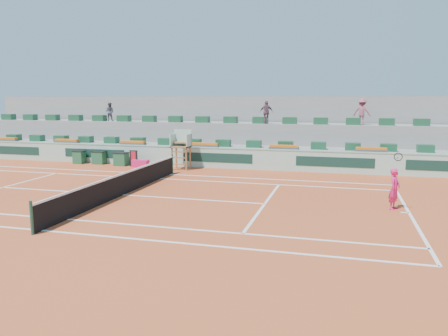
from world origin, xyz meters
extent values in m
plane|color=#A5421F|center=(0.00, 0.00, 0.00)|extent=(90.00, 90.00, 0.00)
cube|color=gray|center=(0.00, 10.70, 0.60)|extent=(36.00, 4.00, 1.20)
cube|color=gray|center=(0.00, 12.30, 1.30)|extent=(36.00, 2.40, 2.60)
cube|color=gray|center=(0.00, 13.90, 2.20)|extent=(36.00, 0.40, 4.40)
cube|color=#DF1D68|center=(-2.76, 7.50, 0.23)|extent=(1.03, 0.46, 0.46)
imported|color=#4D4E5A|center=(-7.29, 11.95, 3.28)|extent=(0.71, 0.58, 1.36)
imported|color=#704A58|center=(4.49, 11.43, 3.35)|extent=(0.95, 0.61, 1.51)
imported|color=#944A5D|center=(10.52, 11.98, 3.42)|extent=(1.17, 0.83, 1.64)
cube|color=white|center=(11.88, 0.00, 0.01)|extent=(0.12, 10.97, 0.01)
cube|color=white|center=(0.00, -5.49, 0.01)|extent=(23.77, 0.12, 0.01)
cube|color=white|center=(0.00, 5.49, 0.01)|extent=(23.77, 0.12, 0.01)
cube|color=white|center=(0.00, -4.12, 0.01)|extent=(23.77, 0.12, 0.01)
cube|color=white|center=(0.00, 4.12, 0.01)|extent=(23.77, 0.12, 0.01)
cube|color=white|center=(-6.40, 0.00, 0.01)|extent=(0.12, 8.23, 0.01)
cube|color=white|center=(6.40, 0.00, 0.01)|extent=(0.12, 8.23, 0.01)
cube|color=white|center=(0.00, 0.00, 0.01)|extent=(12.80, 0.12, 0.01)
cube|color=white|center=(11.73, 0.00, 0.01)|extent=(0.30, 0.12, 0.01)
cube|color=black|center=(0.00, 0.00, 0.46)|extent=(0.03, 11.87, 0.92)
cube|color=white|center=(0.00, 0.00, 0.95)|extent=(0.06, 11.87, 0.07)
cylinder|color=#1D4531|center=(0.00, -5.94, 0.55)|extent=(0.10, 0.10, 1.10)
cylinder|color=#1D4531|center=(0.00, 5.94, 0.55)|extent=(0.10, 0.10, 1.10)
cube|color=#9DC5B4|center=(0.00, 8.50, 0.60)|extent=(36.00, 0.30, 1.20)
cube|color=gray|center=(0.00, 8.50, 1.23)|extent=(36.00, 0.34, 0.06)
cube|color=#12332A|center=(-13.00, 8.34, 0.65)|extent=(4.40, 0.02, 0.56)
cube|color=#12332A|center=(-6.50, 8.34, 0.65)|extent=(4.40, 0.02, 0.56)
cube|color=#12332A|center=(2.00, 8.34, 0.65)|extent=(4.40, 0.02, 0.56)
cube|color=#12332A|center=(9.00, 8.34, 0.65)|extent=(4.40, 0.02, 0.56)
cube|color=brown|center=(-0.45, 7.05, 0.68)|extent=(0.08, 0.08, 1.35)
cube|color=brown|center=(0.45, 7.05, 0.68)|extent=(0.08, 0.08, 1.35)
cube|color=brown|center=(-0.45, 7.75, 0.68)|extent=(0.08, 0.08, 1.35)
cube|color=brown|center=(0.45, 7.75, 0.68)|extent=(0.08, 0.08, 1.35)
cube|color=brown|center=(0.00, 7.40, 1.39)|extent=(1.10, 0.90, 0.08)
cube|color=#9DC5B4|center=(0.00, 7.78, 1.90)|extent=(1.10, 0.08, 1.00)
cube|color=#9DC5B4|center=(-0.52, 7.40, 1.75)|extent=(0.06, 0.90, 0.80)
cube|color=#9DC5B4|center=(0.52, 7.40, 1.75)|extent=(0.06, 0.90, 0.80)
cube|color=brown|center=(0.00, 7.50, 1.63)|extent=(0.80, 0.60, 0.08)
cube|color=brown|center=(0.00, 7.05, 0.35)|extent=(0.90, 0.08, 0.06)
cube|color=brown|center=(0.00, 7.05, 0.75)|extent=(0.90, 0.08, 0.06)
cube|color=brown|center=(0.00, 7.05, 1.10)|extent=(0.90, 0.08, 0.06)
cube|color=#194B2E|center=(-14.00, 9.80, 1.42)|extent=(0.90, 0.60, 0.44)
cube|color=#194B2E|center=(-12.00, 9.80, 1.42)|extent=(0.90, 0.60, 0.44)
cube|color=#194B2E|center=(-10.00, 9.80, 1.42)|extent=(0.90, 0.60, 0.44)
cube|color=#194B2E|center=(-8.00, 9.80, 1.42)|extent=(0.90, 0.60, 0.44)
cube|color=#194B2E|center=(-6.00, 9.80, 1.42)|extent=(0.90, 0.60, 0.44)
cube|color=#194B2E|center=(-4.00, 9.80, 1.42)|extent=(0.90, 0.60, 0.44)
cube|color=#194B2E|center=(-2.00, 9.80, 1.42)|extent=(0.90, 0.60, 0.44)
cube|color=#194B2E|center=(0.00, 9.80, 1.42)|extent=(0.90, 0.60, 0.44)
cube|color=#194B2E|center=(2.00, 9.80, 1.42)|extent=(0.90, 0.60, 0.44)
cube|color=#194B2E|center=(4.00, 9.80, 1.42)|extent=(0.90, 0.60, 0.44)
cube|color=#194B2E|center=(6.00, 9.80, 1.42)|extent=(0.90, 0.60, 0.44)
cube|color=#194B2E|center=(8.00, 9.80, 1.42)|extent=(0.90, 0.60, 0.44)
cube|color=#194B2E|center=(10.00, 9.80, 1.42)|extent=(0.90, 0.60, 0.44)
cube|color=#194B2E|center=(12.00, 9.80, 1.42)|extent=(0.90, 0.60, 0.44)
cube|color=#194B2E|center=(14.00, 9.80, 1.42)|extent=(0.90, 0.60, 0.44)
cube|color=#194B2E|center=(-16.00, 11.70, 2.82)|extent=(0.90, 0.60, 0.44)
cube|color=#194B2E|center=(-14.00, 11.70, 2.82)|extent=(0.90, 0.60, 0.44)
cube|color=#194B2E|center=(-12.00, 11.70, 2.82)|extent=(0.90, 0.60, 0.44)
cube|color=#194B2E|center=(-10.00, 11.70, 2.82)|extent=(0.90, 0.60, 0.44)
cube|color=#194B2E|center=(-8.00, 11.70, 2.82)|extent=(0.90, 0.60, 0.44)
cube|color=#194B2E|center=(-6.00, 11.70, 2.82)|extent=(0.90, 0.60, 0.44)
cube|color=#194B2E|center=(-4.00, 11.70, 2.82)|extent=(0.90, 0.60, 0.44)
cube|color=#194B2E|center=(-2.00, 11.70, 2.82)|extent=(0.90, 0.60, 0.44)
cube|color=#194B2E|center=(0.00, 11.70, 2.82)|extent=(0.90, 0.60, 0.44)
cube|color=#194B2E|center=(2.00, 11.70, 2.82)|extent=(0.90, 0.60, 0.44)
cube|color=#194B2E|center=(4.00, 11.70, 2.82)|extent=(0.90, 0.60, 0.44)
cube|color=#194B2E|center=(6.00, 11.70, 2.82)|extent=(0.90, 0.60, 0.44)
cube|color=#194B2E|center=(8.00, 11.70, 2.82)|extent=(0.90, 0.60, 0.44)
cube|color=#194B2E|center=(10.00, 11.70, 2.82)|extent=(0.90, 0.60, 0.44)
cube|color=#194B2E|center=(12.00, 11.70, 2.82)|extent=(0.90, 0.60, 0.44)
cube|color=#194B2E|center=(14.00, 11.70, 2.82)|extent=(0.90, 0.60, 0.44)
cube|color=#4B4B4B|center=(-14.00, 9.00, 1.28)|extent=(1.80, 0.36, 0.16)
cube|color=orange|center=(-14.00, 9.00, 1.42)|extent=(1.70, 0.32, 0.12)
cube|color=#4B4B4B|center=(-9.00, 9.00, 1.28)|extent=(1.80, 0.36, 0.16)
cube|color=orange|center=(-9.00, 9.00, 1.42)|extent=(1.70, 0.32, 0.12)
cube|color=#4B4B4B|center=(-4.00, 9.00, 1.28)|extent=(1.80, 0.36, 0.16)
cube|color=orange|center=(-4.00, 9.00, 1.42)|extent=(1.70, 0.32, 0.12)
cube|color=#4B4B4B|center=(1.00, 9.00, 1.28)|extent=(1.80, 0.36, 0.16)
cube|color=orange|center=(1.00, 9.00, 1.42)|extent=(1.70, 0.32, 0.12)
cube|color=#4B4B4B|center=(6.00, 9.00, 1.28)|extent=(1.80, 0.36, 0.16)
cube|color=orange|center=(6.00, 9.00, 1.42)|extent=(1.70, 0.32, 0.12)
cube|color=#4B4B4B|center=(11.00, 9.00, 1.28)|extent=(1.80, 0.36, 0.16)
cube|color=orange|center=(11.00, 9.00, 1.42)|extent=(1.70, 0.32, 0.12)
cube|color=#1B5232|center=(-4.25, 7.83, 0.40)|extent=(0.80, 0.68, 0.80)
cube|color=black|center=(-4.25, 7.83, 0.82)|extent=(0.84, 0.73, 0.04)
cube|color=#1B5232|center=(-5.97, 8.08, 0.40)|extent=(0.79, 0.68, 0.80)
cube|color=black|center=(-5.97, 8.08, 0.82)|extent=(0.83, 0.72, 0.04)
cube|color=#1B5232|center=(-7.36, 7.90, 0.40)|extent=(0.67, 0.57, 0.80)
cube|color=black|center=(-7.36, 7.90, 0.82)|extent=(0.71, 0.61, 0.04)
cube|color=black|center=(-3.47, 7.63, 0.50)|extent=(0.09, 0.09, 1.00)
cube|color=black|center=(-3.07, 7.63, 0.50)|extent=(0.09, 0.09, 1.00)
cube|color=black|center=(-3.27, 7.63, 1.00)|extent=(0.53, 0.07, 0.06)
cube|color=red|center=(-3.27, 7.61, 0.70)|extent=(0.39, 0.04, 0.56)
imported|color=#DF1D68|center=(11.37, 0.46, 0.80)|extent=(0.59, 0.69, 1.60)
cylinder|color=black|center=(11.37, 0.16, 2.05)|extent=(0.03, 0.35, 0.09)
torus|color=black|center=(11.37, -0.06, 2.12)|extent=(0.31, 0.08, 0.31)
camera|label=1|loc=(9.29, -17.18, 4.26)|focal=35.00mm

